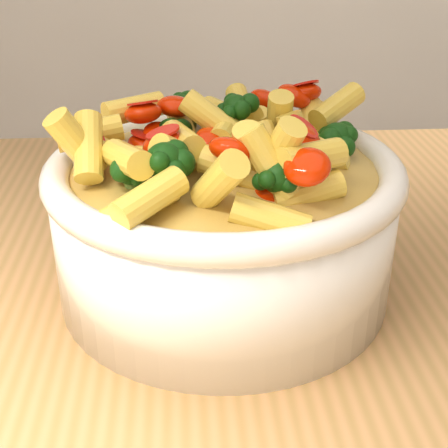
{
  "coord_description": "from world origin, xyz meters",
  "views": [
    {
      "loc": [
        -0.09,
        -0.36,
        1.16
      ],
      "look_at": [
        -0.06,
        0.05,
        0.95
      ],
      "focal_mm": 50.0,
      "sensor_mm": 36.0,
      "label": 1
    }
  ],
  "objects": [
    {
      "name": "table",
      "position": [
        0.0,
        0.0,
        0.8
      ],
      "size": [
        1.2,
        0.8,
        0.9
      ],
      "color": "tan",
      "rests_on": "ground"
    },
    {
      "name": "serving_bowl",
      "position": [
        -0.06,
        0.05,
        0.95
      ],
      "size": [
        0.25,
        0.25,
        0.11
      ],
      "color": "white",
      "rests_on": "table"
    },
    {
      "name": "pasta_salad",
      "position": [
        -0.06,
        0.05,
        1.02
      ],
      "size": [
        0.2,
        0.2,
        0.04
      ],
      "color": "#FFD850",
      "rests_on": "serving_bowl"
    }
  ]
}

